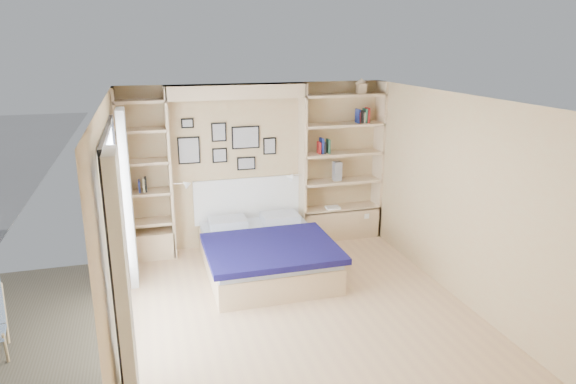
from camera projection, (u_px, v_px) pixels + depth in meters
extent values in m
plane|color=tan|center=(298.00, 308.00, 6.16)|extent=(4.50, 4.50, 0.00)
plane|color=tan|center=(256.00, 166.00, 7.89)|extent=(4.00, 0.00, 4.00)
plane|color=tan|center=(389.00, 303.00, 3.73)|extent=(4.00, 0.00, 4.00)
plane|color=tan|center=(113.00, 226.00, 5.28)|extent=(0.00, 4.50, 4.50)
plane|color=tan|center=(453.00, 196.00, 6.33)|extent=(0.00, 4.50, 4.50)
plane|color=white|center=(299.00, 98.00, 5.46)|extent=(4.50, 4.50, 0.00)
cube|color=tan|center=(170.00, 174.00, 7.38)|extent=(0.04, 0.35, 2.50)
cube|color=tan|center=(302.00, 165.00, 7.91)|extent=(0.04, 0.35, 2.50)
cube|color=tan|center=(236.00, 91.00, 7.32)|extent=(2.00, 0.35, 0.20)
cube|color=tan|center=(378.00, 160.00, 8.24)|extent=(0.04, 0.35, 2.50)
cube|color=tan|center=(121.00, 177.00, 7.20)|extent=(0.04, 0.35, 2.50)
cube|color=tan|center=(340.00, 222.00, 8.36)|extent=(1.30, 0.35, 0.50)
cube|color=tan|center=(150.00, 244.00, 7.59)|extent=(0.70, 0.35, 0.40)
cube|color=black|center=(107.00, 132.00, 5.02)|extent=(0.04, 2.08, 0.06)
cube|color=black|center=(126.00, 331.00, 5.63)|extent=(0.04, 2.08, 0.06)
cube|color=black|center=(113.00, 282.00, 4.39)|extent=(0.04, 0.06, 2.20)
cube|color=black|center=(120.00, 210.00, 6.27)|extent=(0.04, 0.06, 2.20)
cube|color=silver|center=(116.00, 238.00, 5.33)|extent=(0.01, 2.00, 2.20)
cube|color=white|center=(123.00, 290.00, 4.14)|extent=(0.10, 0.45, 2.30)
cube|color=white|center=(128.00, 199.00, 6.54)|extent=(0.10, 0.45, 2.30)
cube|color=tan|center=(340.00, 208.00, 8.29)|extent=(1.30, 0.35, 0.04)
cube|color=tan|center=(341.00, 181.00, 8.16)|extent=(1.30, 0.35, 0.04)
cube|color=tan|center=(342.00, 153.00, 8.04)|extent=(1.30, 0.35, 0.04)
cube|color=tan|center=(343.00, 125.00, 7.91)|extent=(1.30, 0.35, 0.04)
cube|color=tan|center=(344.00, 95.00, 7.78)|extent=(1.30, 0.35, 0.04)
cube|color=tan|center=(149.00, 222.00, 7.49)|extent=(0.70, 0.35, 0.04)
cube|color=tan|center=(146.00, 193.00, 7.36)|extent=(0.70, 0.35, 0.04)
cube|color=tan|center=(144.00, 162.00, 7.23)|extent=(0.70, 0.35, 0.04)
cube|color=tan|center=(141.00, 130.00, 7.11)|extent=(0.70, 0.35, 0.04)
cube|color=tan|center=(139.00, 101.00, 7.00)|extent=(0.70, 0.35, 0.04)
cube|color=tan|center=(265.00, 259.00, 7.14)|extent=(1.60, 2.01, 0.35)
cube|color=#B7BDC7|center=(265.00, 244.00, 7.07)|extent=(1.56, 1.97, 0.10)
cube|color=#100D40|center=(271.00, 248.00, 6.74)|extent=(1.70, 1.40, 0.08)
cube|color=#B7BDC7|center=(228.00, 222.00, 7.59)|extent=(0.55, 0.40, 0.12)
cube|color=#B7BDC7|center=(280.00, 218.00, 7.80)|extent=(0.55, 0.40, 0.12)
cube|color=white|center=(249.00, 200.00, 7.97)|extent=(1.70, 0.04, 0.70)
cube|color=black|center=(189.00, 150.00, 7.52)|extent=(0.32, 0.02, 0.40)
cube|color=gray|center=(189.00, 151.00, 7.51)|extent=(0.28, 0.01, 0.36)
cube|color=black|center=(219.00, 132.00, 7.56)|extent=(0.22, 0.02, 0.28)
cube|color=gray|center=(219.00, 132.00, 7.55)|extent=(0.18, 0.01, 0.24)
cube|color=black|center=(220.00, 155.00, 7.66)|extent=(0.22, 0.02, 0.22)
cube|color=gray|center=(220.00, 155.00, 7.65)|extent=(0.18, 0.01, 0.18)
cube|color=black|center=(246.00, 137.00, 7.70)|extent=(0.42, 0.02, 0.34)
cube|color=gray|center=(246.00, 138.00, 7.69)|extent=(0.38, 0.01, 0.30)
cube|color=black|center=(246.00, 163.00, 7.81)|extent=(0.28, 0.02, 0.20)
cube|color=gray|center=(246.00, 164.00, 7.80)|extent=(0.24, 0.01, 0.16)
cube|color=black|center=(270.00, 146.00, 7.84)|extent=(0.20, 0.02, 0.26)
cube|color=gray|center=(270.00, 146.00, 7.83)|extent=(0.16, 0.01, 0.22)
cube|color=black|center=(187.00, 123.00, 7.40)|extent=(0.18, 0.02, 0.14)
cube|color=gray|center=(187.00, 123.00, 7.39)|extent=(0.14, 0.01, 0.10)
cylinder|color=silver|center=(181.00, 183.00, 7.39)|extent=(0.20, 0.02, 0.02)
cone|color=white|center=(188.00, 184.00, 7.42)|extent=(0.13, 0.12, 0.15)
cylinder|color=silver|center=(295.00, 175.00, 7.84)|extent=(0.20, 0.02, 0.02)
cone|color=white|center=(289.00, 177.00, 7.82)|extent=(0.13, 0.12, 0.15)
cube|color=#A51E1E|center=(319.00, 148.00, 7.90)|extent=(0.02, 0.15, 0.18)
cube|color=navy|center=(321.00, 146.00, 7.90)|extent=(0.03, 0.15, 0.24)
cube|color=black|center=(324.00, 147.00, 7.92)|extent=(0.03, 0.15, 0.18)
cube|color=#26593F|center=(328.00, 146.00, 7.93)|extent=(0.03, 0.15, 0.22)
cube|color=#A72319|center=(358.00, 117.00, 7.94)|extent=(0.02, 0.15, 0.17)
cube|color=navy|center=(358.00, 116.00, 7.93)|extent=(0.03, 0.15, 0.21)
cube|color=black|center=(361.00, 117.00, 7.95)|extent=(0.03, 0.15, 0.19)
cube|color=#BFB28C|center=(362.00, 117.00, 7.96)|extent=(0.04, 0.15, 0.17)
cube|color=#26593F|center=(365.00, 116.00, 7.96)|extent=(0.03, 0.15, 0.22)
cube|color=#A51E1D|center=(367.00, 115.00, 7.97)|extent=(0.03, 0.15, 0.23)
cube|color=navy|center=(139.00, 186.00, 7.30)|extent=(0.02, 0.15, 0.17)
cube|color=black|center=(146.00, 184.00, 7.32)|extent=(0.03, 0.15, 0.20)
cube|color=#BFB28C|center=(144.00, 185.00, 7.32)|extent=(0.03, 0.15, 0.19)
cube|color=tan|center=(361.00, 88.00, 7.83)|extent=(0.13, 0.13, 0.15)
cone|color=tan|center=(361.00, 81.00, 7.79)|extent=(0.20, 0.20, 0.08)
cube|color=slate|center=(337.00, 171.00, 8.09)|extent=(0.12, 0.12, 0.30)
cube|color=white|center=(333.00, 208.00, 8.19)|extent=(0.22, 0.16, 0.03)
cylinder|color=tan|center=(6.00, 349.00, 5.01)|extent=(0.06, 0.13, 0.39)
cylinder|color=tan|center=(5.00, 315.00, 5.44)|extent=(0.09, 0.32, 0.63)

